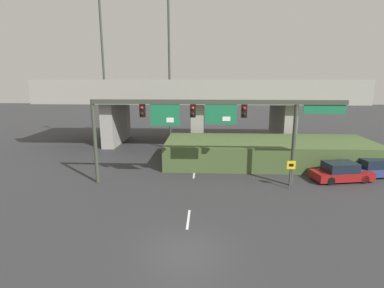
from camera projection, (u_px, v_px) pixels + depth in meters
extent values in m
plane|color=#2D2D30|center=(184.00, 251.00, 13.94)|extent=(160.00, 160.00, 0.00)
cube|color=silver|center=(188.00, 219.00, 17.03)|extent=(0.14, 2.40, 0.01)
cube|color=silver|center=(194.00, 174.00, 25.07)|extent=(0.14, 2.40, 0.01)
cube|color=silver|center=(197.00, 150.00, 33.12)|extent=(0.14, 2.40, 0.01)
cube|color=silver|center=(199.00, 136.00, 41.16)|extent=(0.14, 2.40, 0.01)
cylinder|color=#383D33|center=(95.00, 142.00, 22.34)|extent=(0.28, 0.28, 6.34)
cylinder|color=#383D33|center=(294.00, 144.00, 21.67)|extent=(0.28, 0.28, 6.34)
cube|color=#383D33|center=(218.00, 102.00, 21.27)|extent=(18.16, 0.32, 0.32)
cube|color=black|center=(142.00, 111.00, 21.66)|extent=(0.40, 0.28, 0.95)
sphere|color=red|center=(142.00, 108.00, 21.44)|extent=(0.22, 0.22, 0.22)
sphere|color=black|center=(142.00, 114.00, 21.53)|extent=(0.22, 0.22, 0.22)
cube|color=black|center=(193.00, 111.00, 21.49)|extent=(0.40, 0.28, 0.95)
sphere|color=red|center=(193.00, 108.00, 21.28)|extent=(0.22, 0.22, 0.22)
sphere|color=black|center=(193.00, 114.00, 21.37)|extent=(0.22, 0.22, 0.22)
cube|color=black|center=(244.00, 111.00, 21.32)|extent=(0.40, 0.28, 0.95)
sphere|color=red|center=(244.00, 108.00, 21.11)|extent=(0.22, 0.22, 0.22)
sphere|color=black|center=(244.00, 114.00, 21.20)|extent=(0.22, 0.22, 0.22)
cube|color=#196B42|center=(165.00, 115.00, 21.55)|extent=(2.12, 0.08, 1.57)
cube|color=white|center=(170.00, 120.00, 21.56)|extent=(0.53, 0.03, 0.34)
cube|color=#196B42|center=(221.00, 114.00, 21.35)|extent=(2.25, 0.08, 1.41)
cube|color=white|center=(226.00, 119.00, 21.35)|extent=(0.56, 0.03, 0.31)
cube|color=#196B42|center=(324.00, 109.00, 20.98)|extent=(2.92, 0.07, 0.64)
cylinder|color=#4C4C4C|center=(290.00, 174.00, 21.52)|extent=(0.08, 0.08, 2.14)
cube|color=yellow|center=(291.00, 165.00, 21.32)|extent=(0.60, 0.03, 0.60)
cube|color=black|center=(291.00, 165.00, 21.30)|extent=(0.33, 0.01, 0.21)
cylinder|color=#383D33|center=(103.00, 67.00, 32.36)|extent=(0.24, 0.24, 17.96)
cylinder|color=#383D33|center=(169.00, 67.00, 31.81)|extent=(0.24, 0.24, 17.94)
cube|color=gray|center=(198.00, 94.00, 35.71)|extent=(35.55, 9.88, 1.67)
cube|color=gray|center=(197.00, 84.00, 30.81)|extent=(35.55, 0.40, 0.90)
cube|color=gray|center=(117.00, 122.00, 36.90)|extent=(1.40, 7.90, 5.12)
cube|color=gray|center=(198.00, 122.00, 36.44)|extent=(1.40, 7.90, 5.12)
cube|color=gray|center=(282.00, 123.00, 35.98)|extent=(1.40, 7.90, 5.12)
cube|color=#42562D|center=(268.00, 152.00, 28.07)|extent=(19.05, 6.92, 2.18)
cube|color=maroon|center=(341.00, 175.00, 23.31)|extent=(4.74, 2.60, 0.62)
cube|color=black|center=(340.00, 167.00, 23.15)|extent=(2.59, 2.03, 0.72)
cylinder|color=black|center=(351.00, 173.00, 24.30)|extent=(0.67, 0.33, 0.64)
cylinder|color=black|center=(365.00, 179.00, 22.75)|extent=(0.67, 0.33, 0.64)
cylinder|color=black|center=(319.00, 174.00, 23.94)|extent=(0.67, 0.33, 0.64)
cylinder|color=black|center=(331.00, 181.00, 22.39)|extent=(0.67, 0.33, 0.64)
cube|color=navy|center=(374.00, 170.00, 24.43)|extent=(4.63, 2.64, 0.62)
cube|color=black|center=(374.00, 163.00, 24.26)|extent=(2.54, 2.07, 0.72)
cylinder|color=black|center=(381.00, 169.00, 25.44)|extent=(0.67, 0.33, 0.64)
cylinder|color=black|center=(352.00, 170.00, 25.07)|extent=(0.67, 0.33, 0.64)
cylinder|color=black|center=(366.00, 176.00, 23.48)|extent=(0.67, 0.33, 0.64)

